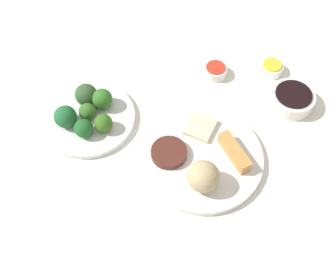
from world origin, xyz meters
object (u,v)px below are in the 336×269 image
(main_plate, at_px, (201,157))
(soy_sauce_bowl, at_px, (292,99))
(sauce_ramekin_sweet_and_sour, at_px, (215,71))
(broccoli_plate, at_px, (89,118))
(sauce_ramekin_hot_mustard, at_px, (271,69))

(main_plate, distance_m, soy_sauce_bowl, 0.28)
(main_plate, height_order, sauce_ramekin_sweet_and_sour, sauce_ramekin_sweet_and_sour)
(main_plate, relative_size, soy_sauce_bowl, 2.58)
(broccoli_plate, height_order, sauce_ramekin_hot_mustard, sauce_ramekin_hot_mustard)
(broccoli_plate, bearing_deg, sauce_ramekin_hot_mustard, 146.00)
(broccoli_plate, relative_size, soy_sauce_bowl, 2.08)
(broccoli_plate, relative_size, sauce_ramekin_sweet_and_sour, 3.76)
(broccoli_plate, bearing_deg, sauce_ramekin_sweet_and_sour, 152.37)
(sauce_ramekin_sweet_and_sour, bearing_deg, sauce_ramekin_hot_mustard, 130.85)
(soy_sauce_bowl, bearing_deg, sauce_ramekin_hot_mustard, -124.94)
(soy_sauce_bowl, bearing_deg, main_plate, -18.21)
(main_plate, bearing_deg, sauce_ramekin_hot_mustard, -179.08)
(broccoli_plate, xyz_separation_m, sauce_ramekin_sweet_and_sour, (-0.31, 0.16, 0.01))
(broccoli_plate, distance_m, soy_sauce_bowl, 0.50)
(sauce_ramekin_hot_mustard, bearing_deg, sauce_ramekin_sweet_and_sour, -49.15)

